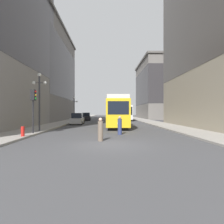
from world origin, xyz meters
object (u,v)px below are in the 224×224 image
object	(u,v)px
parked_car_left_near	(86,117)
traffic_light_near_left	(33,100)
transit_bus	(125,112)
fire_hydrant	(23,131)
lamp_post_left_far	(74,105)
streetcar	(117,111)
lamp_post_left_near	(39,93)
pedestrian_crossing_far	(100,130)
pedestrian_crossing_near	(120,126)
parked_car_left_mid	(77,119)

from	to	relation	value
parked_car_left_near	traffic_light_near_left	bearing A→B (deg)	-96.98
transit_bus	fire_hydrant	xyz separation A→B (m)	(-10.78, -29.06, -1.42)
parked_car_left_near	lamp_post_left_far	bearing A→B (deg)	-114.09
streetcar	lamp_post_left_near	distance (m)	10.91
traffic_light_near_left	fire_hydrant	bearing A→B (deg)	-89.11
streetcar	lamp_post_left_near	bearing A→B (deg)	-137.08
streetcar	pedestrian_crossing_far	distance (m)	12.82
parked_car_left_near	streetcar	bearing A→B (deg)	-72.89
pedestrian_crossing_near	lamp_post_left_near	bearing A→B (deg)	-35.88
lamp_post_left_far	transit_bus	bearing A→B (deg)	29.26
pedestrian_crossing_near	lamp_post_left_far	distance (m)	22.44
lamp_post_left_near	lamp_post_left_far	world-z (taller)	lamp_post_left_near
streetcar	parked_car_left_near	bearing A→B (deg)	112.24
lamp_post_left_far	fire_hydrant	size ratio (longest dim) A/B	6.48
parked_car_left_mid	lamp_post_left_far	xyz separation A→B (m)	(-1.90, 7.55, 2.54)
streetcar	fire_hydrant	size ratio (longest dim) A/B	17.49
pedestrian_crossing_far	lamp_post_left_far	size ratio (longest dim) A/B	0.33
parked_car_left_near	pedestrian_crossing_far	size ratio (longest dim) A/B	2.81
lamp_post_left_near	parked_car_left_near	bearing A→B (deg)	85.44
streetcar	pedestrian_crossing_far	size ratio (longest dim) A/B	8.11
streetcar	traffic_light_near_left	world-z (taller)	traffic_light_near_left
fire_hydrant	parked_car_left_near	bearing A→B (deg)	86.61
lamp_post_left_near	pedestrian_crossing_far	bearing A→B (deg)	-41.56
fire_hydrant	traffic_light_near_left	bearing A→B (deg)	90.89
transit_bus	lamp_post_left_far	distance (m)	12.73
lamp_post_left_far	fire_hydrant	bearing A→B (deg)	-89.37
streetcar	parked_car_left_mid	world-z (taller)	streetcar
parked_car_left_mid	fire_hydrant	xyz separation A→B (m)	(-1.65, -15.33, -0.32)
pedestrian_crossing_near	lamp_post_left_far	world-z (taller)	lamp_post_left_far
lamp_post_left_near	lamp_post_left_far	size ratio (longest dim) A/B	1.18
lamp_post_left_near	fire_hydrant	size ratio (longest dim) A/B	7.67
parked_car_left_near	parked_car_left_mid	distance (m)	12.54
parked_car_left_mid	fire_hydrant	bearing A→B (deg)	-97.73
traffic_light_near_left	parked_car_left_near	bearing A→B (deg)	86.27
parked_car_left_mid	lamp_post_left_far	distance (m)	8.19
parked_car_left_mid	lamp_post_left_near	xyz separation A→B (m)	(-1.90, -11.27, 3.07)
pedestrian_crossing_far	streetcar	bearing A→B (deg)	-68.76
transit_bus	streetcar	bearing A→B (deg)	-97.32
parked_car_left_near	lamp_post_left_near	bearing A→B (deg)	-97.81
parked_car_left_mid	streetcar	bearing A→B (deg)	-35.72
traffic_light_near_left	lamp_post_left_near	xyz separation A→B (m)	(-0.22, 2.00, 0.81)
fire_hydrant	pedestrian_crossing_near	bearing A→B (deg)	14.87
parked_car_left_near	lamp_post_left_far	world-z (taller)	lamp_post_left_far
pedestrian_crossing_near	lamp_post_left_near	xyz separation A→B (m)	(-7.86, 2.04, 3.14)
streetcar	fire_hydrant	xyz separation A→B (m)	(-7.86, -11.12, -1.58)
parked_car_left_mid	fire_hydrant	distance (m)	15.42
streetcar	lamp_post_left_far	size ratio (longest dim) A/B	2.70
parked_car_left_mid	traffic_light_near_left	world-z (taller)	traffic_light_near_left
pedestrian_crossing_far	parked_car_left_mid	bearing A→B (deg)	-45.89
transit_bus	traffic_light_near_left	size ratio (longest dim) A/B	3.04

